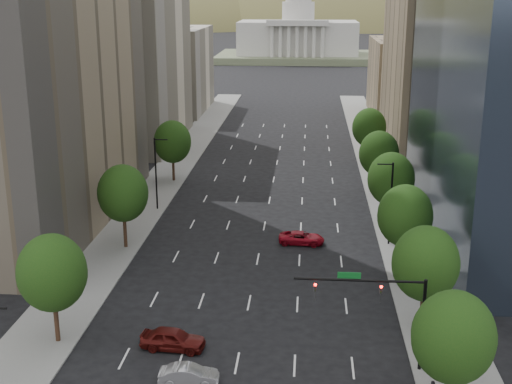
% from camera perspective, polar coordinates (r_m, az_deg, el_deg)
% --- Properties ---
extents(sidewalk_left, '(6.00, 200.00, 0.15)m').
position_cam_1_polar(sidewalk_left, '(80.74, -10.35, -2.47)').
color(sidewalk_left, slate).
rests_on(sidewalk_left, ground).
extents(sidewalk_right, '(6.00, 200.00, 0.15)m').
position_cam_1_polar(sidewalk_right, '(78.88, 12.03, -3.03)').
color(sidewalk_right, slate).
rests_on(sidewalk_right, ground).
extents(midrise_cream_left, '(14.00, 30.00, 35.00)m').
position_cam_1_polar(midrise_cream_left, '(120.77, -10.06, 12.26)').
color(midrise_cream_left, beige).
rests_on(midrise_cream_left, ground).
extents(filler_left, '(14.00, 26.00, 18.00)m').
position_cam_1_polar(filler_left, '(153.60, -6.85, 10.07)').
color(filler_left, beige).
rests_on(filler_left, ground).
extents(parking_tan_right, '(14.00, 30.00, 30.00)m').
position_cam_1_polar(parking_tan_right, '(116.03, 14.73, 10.57)').
color(parking_tan_right, '#8C7759').
rests_on(parking_tan_right, ground).
extents(filler_right, '(14.00, 26.00, 16.00)m').
position_cam_1_polar(filler_right, '(149.20, 12.38, 9.23)').
color(filler_right, '#8C7759').
rests_on(filler_right, ground).
extents(tree_right_0, '(5.20, 5.20, 8.39)m').
position_cam_1_polar(tree_right_0, '(44.82, 16.12, -11.54)').
color(tree_right_0, '#382316').
rests_on(tree_right_0, ground).
extents(tree_right_1, '(5.20, 5.20, 8.75)m').
position_cam_1_polar(tree_right_1, '(54.47, 13.93, -5.80)').
color(tree_right_1, '#382316').
rests_on(tree_right_1, ground).
extents(tree_right_2, '(5.20, 5.20, 8.61)m').
position_cam_1_polar(tree_right_2, '(65.65, 12.30, -1.95)').
color(tree_right_2, '#382316').
rests_on(tree_right_2, ground).
extents(tree_right_3, '(5.20, 5.20, 8.89)m').
position_cam_1_polar(tree_right_3, '(76.97, 11.18, 1.08)').
color(tree_right_3, '#382316').
rests_on(tree_right_3, ground).
extents(tree_right_4, '(5.20, 5.20, 8.46)m').
position_cam_1_polar(tree_right_4, '(90.57, 10.20, 3.17)').
color(tree_right_4, '#382316').
rests_on(tree_right_4, ground).
extents(tree_right_5, '(5.20, 5.20, 8.75)m').
position_cam_1_polar(tree_right_5, '(106.08, 9.40, 5.31)').
color(tree_right_5, '#382316').
rests_on(tree_right_5, ground).
extents(tree_left_0, '(5.20, 5.20, 8.75)m').
position_cam_1_polar(tree_left_0, '(53.42, -16.61, -6.47)').
color(tree_left_0, '#382316').
rests_on(tree_left_0, ground).
extents(tree_left_1, '(5.20, 5.20, 8.97)m').
position_cam_1_polar(tree_left_1, '(71.24, -11.02, -0.11)').
color(tree_left_1, '#382316').
rests_on(tree_left_1, ground).
extents(tree_left_2, '(5.20, 5.20, 8.68)m').
position_cam_1_polar(tree_left_2, '(95.81, -6.97, 4.17)').
color(tree_left_2, '#382316').
rests_on(tree_left_2, ground).
extents(streetlight_rn, '(1.70, 0.20, 9.00)m').
position_cam_1_polar(streetlight_rn, '(72.42, 11.12, -0.76)').
color(streetlight_rn, black).
rests_on(streetlight_rn, ground).
extents(streetlight_ln, '(1.70, 0.20, 9.00)m').
position_cam_1_polar(streetlight_ln, '(83.53, -8.29, 1.69)').
color(streetlight_ln, black).
rests_on(streetlight_ln, ground).
extents(traffic_signal, '(9.12, 0.40, 7.38)m').
position_cam_1_polar(traffic_signal, '(48.76, 10.92, -9.06)').
color(traffic_signal, black).
rests_on(traffic_signal, ground).
extents(capitol, '(60.00, 40.00, 35.20)m').
position_cam_1_polar(capitol, '(264.05, 3.50, 12.73)').
color(capitol, '#596647').
rests_on(capitol, ground).
extents(foothills, '(720.00, 413.00, 263.00)m').
position_cam_1_polar(foothills, '(617.15, 7.34, 10.47)').
color(foothills, olive).
rests_on(foothills, ground).
extents(car_maroon, '(5.06, 2.44, 1.67)m').
position_cam_1_polar(car_maroon, '(52.81, -6.93, -12.05)').
color(car_maroon, '#490E0C').
rests_on(car_maroon, ground).
extents(car_silver, '(4.17, 1.64, 1.35)m').
position_cam_1_polar(car_silver, '(48.64, -5.61, -14.92)').
color(car_silver, '#9C9CA1').
rests_on(car_silver, ground).
extents(car_red_far, '(4.96, 2.54, 1.34)m').
position_cam_1_polar(car_red_far, '(72.88, 3.82, -3.83)').
color(car_red_far, maroon).
rests_on(car_red_far, ground).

